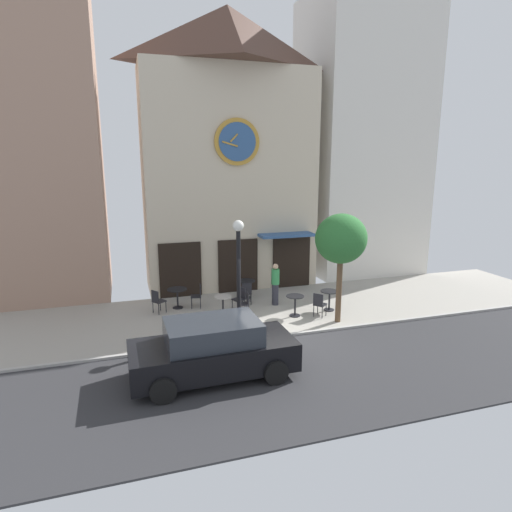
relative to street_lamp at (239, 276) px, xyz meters
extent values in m
cube|color=#9E998E|center=(1.16, 1.79, -1.94)|extent=(26.03, 5.31, 0.05)
cube|color=#2D2D30|center=(1.16, -3.47, -1.94)|extent=(26.03, 5.19, 0.05)
cube|color=#A8A5A0|center=(1.16, -0.85, -1.87)|extent=(26.03, 0.12, 0.08)
cube|color=beige|center=(1.15, 5.76, 2.82)|extent=(7.45, 2.63, 9.45)
pyramid|color=#4C3328|center=(1.15, 5.76, 8.73)|extent=(6.71, 3.68, 2.38)
cylinder|color=#B7842D|center=(1.15, 4.38, 4.43)|extent=(1.89, 0.10, 1.89)
cylinder|color=#2D5184|center=(1.15, 4.32, 4.43)|extent=(1.55, 0.04, 1.55)
cube|color=#B7842D|center=(1.00, 4.28, 4.58)|extent=(0.34, 0.03, 0.34)
cube|color=#B7842D|center=(0.83, 4.28, 4.34)|extent=(0.65, 0.03, 0.24)
cube|color=black|center=(-1.34, 4.40, -0.76)|extent=(1.74, 0.10, 2.30)
cube|color=black|center=(1.15, 4.40, -0.76)|extent=(1.74, 0.10, 2.30)
cube|color=black|center=(3.63, 4.40, -0.76)|extent=(1.74, 0.10, 2.30)
cube|color=#33568C|center=(3.23, 4.09, 0.54)|extent=(2.38, 0.90, 0.12)
cube|color=#9E7A66|center=(-6.96, 6.24, 5.02)|extent=(5.59, 3.60, 13.87)
cube|color=silver|center=(8.23, 6.82, 4.75)|extent=(5.59, 4.76, 13.32)
cylinder|color=black|center=(0.00, 0.00, -1.73)|extent=(0.32, 0.32, 0.36)
cylinder|color=black|center=(0.00, 0.00, -0.21)|extent=(0.14, 0.14, 3.40)
sphere|color=white|center=(0.00, 0.00, 1.67)|extent=(0.36, 0.36, 0.36)
cylinder|color=brown|center=(3.59, -0.15, -0.73)|extent=(0.20, 0.20, 2.36)
ellipsoid|color=#2D7033|center=(3.59, -0.15, 1.08)|extent=(1.81, 1.63, 1.72)
cylinder|color=black|center=(-1.66, 2.98, -1.53)|extent=(0.07, 0.07, 0.76)
cylinder|color=black|center=(-1.66, 2.98, -1.90)|extent=(0.40, 0.40, 0.03)
cylinder|color=black|center=(-1.66, 2.98, -1.16)|extent=(0.76, 0.76, 0.03)
cylinder|color=black|center=(-0.17, 1.65, -1.55)|extent=(0.07, 0.07, 0.73)
cylinder|color=black|center=(-0.17, 1.65, -1.90)|extent=(0.40, 0.40, 0.03)
cylinder|color=gray|center=(-0.17, 1.65, -1.19)|extent=(0.64, 0.64, 0.03)
cylinder|color=black|center=(1.23, 3.39, -1.54)|extent=(0.07, 0.07, 0.74)
cylinder|color=black|center=(1.23, 3.39, -1.90)|extent=(0.40, 0.40, 0.03)
cylinder|color=black|center=(1.23, 3.39, -1.17)|extent=(0.72, 0.72, 0.03)
cylinder|color=black|center=(2.35, 0.82, -1.53)|extent=(0.07, 0.07, 0.76)
cylinder|color=black|center=(2.35, 0.82, -1.90)|extent=(0.40, 0.40, 0.03)
cylinder|color=black|center=(2.35, 0.82, -1.15)|extent=(0.65, 0.65, 0.03)
cylinder|color=black|center=(3.83, 1.00, -1.53)|extent=(0.07, 0.07, 0.75)
cylinder|color=black|center=(3.83, 1.00, -1.90)|extent=(0.40, 0.40, 0.03)
cylinder|color=black|center=(3.83, 1.00, -1.16)|extent=(0.70, 0.70, 0.03)
cube|color=black|center=(1.03, 2.69, -1.46)|extent=(0.46, 0.46, 0.04)
cube|color=black|center=(1.00, 2.52, -1.24)|extent=(0.38, 0.11, 0.45)
cylinder|color=black|center=(1.23, 2.83, -1.69)|extent=(0.03, 0.03, 0.45)
cylinder|color=black|center=(0.89, 2.89, -1.69)|extent=(0.03, 0.03, 0.45)
cylinder|color=black|center=(1.17, 2.50, -1.69)|extent=(0.03, 0.03, 0.45)
cylinder|color=black|center=(0.83, 2.56, -1.69)|extent=(0.03, 0.03, 0.45)
cube|color=black|center=(-2.38, 2.65, -1.46)|extent=(0.55, 0.55, 0.04)
cube|color=black|center=(-2.53, 2.55, -1.24)|extent=(0.24, 0.34, 0.45)
cylinder|color=black|center=(-2.15, 2.60, -1.69)|extent=(0.03, 0.03, 0.45)
cylinder|color=black|center=(-2.34, 2.89, -1.69)|extent=(0.03, 0.03, 0.45)
cylinder|color=black|center=(-2.43, 2.41, -1.69)|extent=(0.03, 0.03, 0.45)
cylinder|color=black|center=(-2.62, 2.70, -1.69)|extent=(0.03, 0.03, 0.45)
cube|color=black|center=(0.53, 1.42, -1.46)|extent=(0.45, 0.45, 0.04)
cube|color=black|center=(0.71, 1.39, -1.24)|extent=(0.09, 0.38, 0.45)
cylinder|color=black|center=(0.38, 1.61, -1.69)|extent=(0.03, 0.03, 0.45)
cylinder|color=black|center=(0.34, 1.27, -1.69)|extent=(0.03, 0.03, 0.45)
cylinder|color=black|center=(0.72, 1.56, -1.69)|extent=(0.03, 0.03, 0.45)
cylinder|color=black|center=(0.68, 1.23, -1.69)|extent=(0.03, 0.03, 0.45)
cube|color=black|center=(0.51, 1.98, -1.46)|extent=(0.53, 0.53, 0.04)
cube|color=black|center=(0.67, 2.05, -1.24)|extent=(0.19, 0.36, 0.45)
cylinder|color=black|center=(0.29, 2.07, -1.69)|extent=(0.03, 0.03, 0.45)
cylinder|color=black|center=(0.42, 1.76, -1.69)|extent=(0.03, 0.03, 0.45)
cylinder|color=black|center=(0.60, 2.20, -1.69)|extent=(0.03, 0.03, 0.45)
cylinder|color=black|center=(0.73, 1.89, -1.69)|extent=(0.03, 0.03, 0.45)
cube|color=black|center=(-0.97, 2.84, -1.46)|extent=(0.46, 0.46, 0.04)
cube|color=black|center=(-0.79, 2.81, -1.24)|extent=(0.10, 0.38, 0.45)
cylinder|color=black|center=(-1.11, 3.04, -1.69)|extent=(0.03, 0.03, 0.45)
cylinder|color=black|center=(-1.17, 2.70, -1.69)|extent=(0.03, 0.03, 0.45)
cylinder|color=black|center=(-0.78, 2.98, -1.69)|extent=(0.03, 0.03, 0.45)
cylinder|color=black|center=(-0.83, 2.64, -1.69)|extent=(0.03, 0.03, 0.45)
cube|color=black|center=(3.22, 0.52, -1.46)|extent=(0.56, 0.56, 0.04)
cube|color=black|center=(3.08, 0.41, -1.24)|extent=(0.27, 0.32, 0.45)
cylinder|color=black|center=(3.46, 0.50, -1.69)|extent=(0.03, 0.03, 0.45)
cylinder|color=black|center=(3.24, 0.76, -1.69)|extent=(0.03, 0.03, 0.45)
cylinder|color=black|center=(3.19, 0.28, -1.69)|extent=(0.03, 0.03, 0.45)
cylinder|color=black|center=(2.98, 0.55, -1.69)|extent=(0.03, 0.03, 0.45)
cylinder|color=#2D2D38|center=(2.08, 2.23, -1.49)|extent=(0.30, 0.30, 0.85)
cylinder|color=#338C4C|center=(2.08, 2.23, -0.76)|extent=(0.37, 0.37, 0.60)
sphere|color=tan|center=(2.08, 2.23, -0.35)|extent=(0.22, 0.22, 0.22)
cube|color=black|center=(-1.44, -2.74, -1.32)|extent=(4.33, 1.88, 0.75)
cube|color=#262B33|center=(-1.44, -2.74, -0.66)|extent=(2.44, 1.63, 0.60)
cylinder|color=black|center=(-0.01, -3.62, -1.59)|extent=(0.64, 0.23, 0.64)
cylinder|color=black|center=(-0.04, -1.82, -1.59)|extent=(0.64, 0.23, 0.64)
cylinder|color=black|center=(-2.85, -3.67, -1.59)|extent=(0.64, 0.23, 0.64)
cylinder|color=black|center=(-2.88, -1.87, -1.59)|extent=(0.64, 0.23, 0.64)
camera|label=1|loc=(-3.48, -13.09, 3.70)|focal=30.20mm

